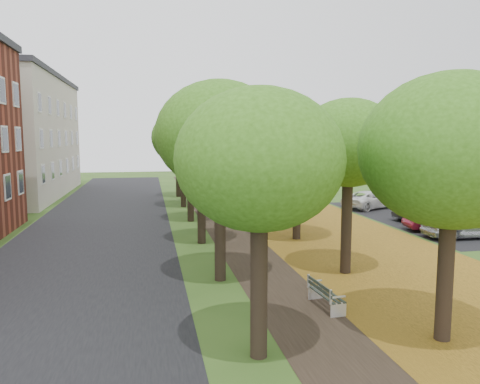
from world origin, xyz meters
name	(u,v)px	position (x,y,z in m)	size (l,w,h in m)	color
ground	(346,348)	(0.00, 0.00, 0.00)	(120.00, 120.00, 0.00)	#2D4C19
street_asphalt	(95,235)	(-7.50, 15.00, 0.00)	(8.00, 70.00, 0.01)	black
footpath	(235,229)	(0.00, 15.00, 0.00)	(3.20, 70.00, 0.01)	black
leaf_verge	(320,226)	(5.00, 15.00, 0.01)	(7.50, 70.00, 0.01)	#9A6A1C
parking_lot	(442,218)	(13.50, 16.00, 0.00)	(9.00, 16.00, 0.01)	black
tree_row_west	(195,142)	(-2.20, 15.00, 4.86)	(4.20, 34.20, 6.67)	black
tree_row_east	(281,142)	(2.60, 15.00, 4.86)	(4.20, 34.20, 6.67)	black
building_cream	(0,136)	(-17.00, 33.00, 5.21)	(10.30, 20.30, 10.40)	beige
bench	(325,294)	(0.48, 2.68, 0.42)	(0.63, 1.73, 0.80)	#28332D
car_silver	(463,224)	(11.00, 10.60, 0.70)	(1.65, 4.10, 1.40)	#AAABAF
car_red	(441,219)	(11.00, 12.43, 0.64)	(1.36, 3.89, 1.28)	maroon
car_grey	(425,210)	(12.10, 15.68, 0.63)	(1.76, 4.33, 1.26)	#38383E
car_white	(371,200)	(11.00, 20.71, 0.63)	(2.08, 4.51, 1.25)	silver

